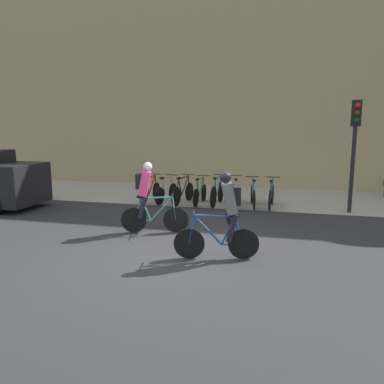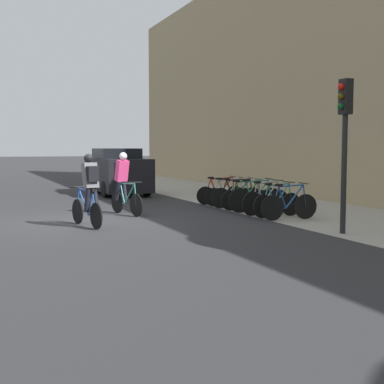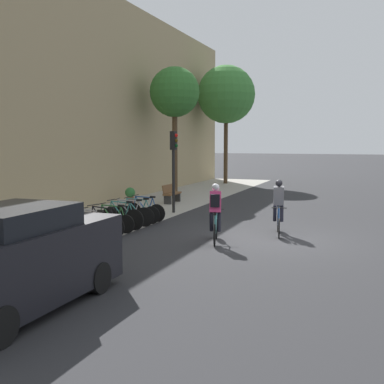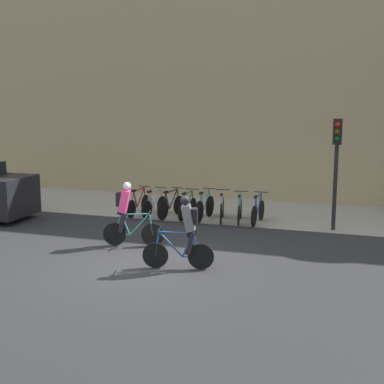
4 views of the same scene
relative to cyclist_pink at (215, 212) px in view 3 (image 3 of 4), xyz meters
name	(u,v)px [view 3 (image 3 of 4)]	position (x,y,z in m)	size (l,w,h in m)	color
ground	(271,239)	(1.25, -1.38, -0.95)	(200.00, 200.00, 0.00)	#2B2B2D
kerb_strip	(82,225)	(1.25, 5.37, -0.94)	(44.00, 4.50, 0.01)	#A39E93
building_facade	(18,86)	(1.25, 7.92, 4.01)	(44.00, 0.60, 9.92)	tan
cyclist_pink	(215,212)	(0.00, 0.00, 0.00)	(1.63, 0.61, 1.75)	black
cyclist_grey	(279,205)	(2.16, -1.42, 0.00)	(1.66, 0.58, 1.75)	black
parked_bike_0	(82,230)	(-1.27, 3.67, -0.56)	(0.46, 1.66, 0.94)	black
parked_bike_1	(93,227)	(-0.68, 3.67, -0.57)	(0.47, 1.55, 0.94)	black
parked_bike_2	(103,223)	(-0.08, 3.67, -0.55)	(0.48, 1.67, 0.96)	black
parked_bike_3	(113,221)	(0.51, 3.67, -0.57)	(0.46, 1.61, 0.94)	black
parked_bike_4	(122,217)	(1.10, 3.67, -0.53)	(0.46, 1.70, 0.99)	black
parked_bike_5	(130,215)	(1.70, 3.67, -0.54)	(0.50, 1.69, 0.98)	black
parked_bike_6	(138,213)	(2.29, 3.67, -0.55)	(0.46, 1.63, 0.96)	black
parked_bike_7	(145,211)	(2.88, 3.67, -0.55)	(0.46, 1.65, 0.97)	black
traffic_light_pole	(174,156)	(5.23, 3.52, 1.40)	(0.26, 0.30, 3.36)	black
bench	(171,193)	(8.11, 4.86, -0.49)	(1.40, 0.44, 0.89)	brown
parked_car	(16,260)	(-6.47, 1.54, -0.05)	(4.30, 1.84, 1.85)	black
street_tree_0	(175,93)	(10.74, 5.78, 4.54)	(2.64, 2.64, 6.87)	#4C3823
street_tree_1	(226,95)	(19.29, 5.52, 5.20)	(3.99, 3.99, 8.17)	#4C3823
potted_plant	(130,195)	(7.07, 6.54, -0.51)	(0.48, 0.48, 0.78)	brown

